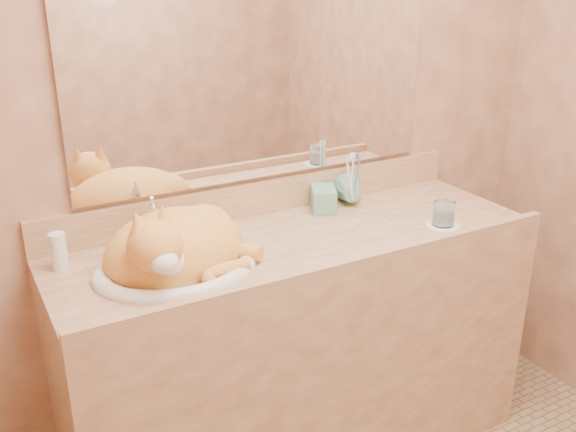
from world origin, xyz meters
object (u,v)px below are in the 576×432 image
vanity_counter (299,350)px  toothbrush_cup (353,196)px  sink_basin (175,247)px  cat (174,244)px  water_glass (444,213)px  soap_dispenser (326,191)px

vanity_counter → toothbrush_cup: (0.30, 0.15, 0.47)m
vanity_counter → sink_basin: bearing=-177.3°
cat → water_glass: size_ratio=5.20×
cat → toothbrush_cup: bearing=1.3°
toothbrush_cup → vanity_counter: bearing=-154.3°
vanity_counter → soap_dispenser: 0.56m
vanity_counter → toothbrush_cup: bearing=25.7°
toothbrush_cup → sink_basin: bearing=-167.2°
vanity_counter → cat: 0.65m
cat → water_glass: bearing=-19.9°
cat → vanity_counter: bearing=-9.8°
water_glass → toothbrush_cup: bearing=118.8°
vanity_counter → water_glass: 0.69m
sink_basin → water_glass: bearing=-12.5°
water_glass → sink_basin: bearing=171.6°
sink_basin → toothbrush_cup: bearing=8.7°
vanity_counter → water_glass: size_ratio=19.01×
soap_dispenser → water_glass: (0.29, -0.28, -0.04)m
soap_dispenser → toothbrush_cup: 0.13m
vanity_counter → toothbrush_cup: size_ratio=15.24×
sink_basin → cat: bearing=67.3°
vanity_counter → cat: cat is taller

